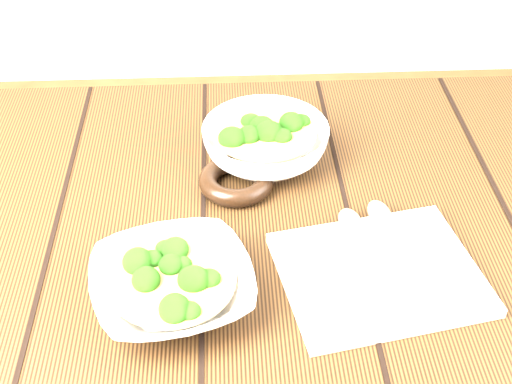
{
  "coord_description": "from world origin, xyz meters",
  "views": [
    {
      "loc": [
        0.02,
        -0.7,
        1.39
      ],
      "look_at": [
        0.05,
        0.03,
        0.8
      ],
      "focal_mm": 50.0,
      "sensor_mm": 36.0,
      "label": 1
    }
  ],
  "objects_px": {
    "table": "(221,297)",
    "trivet": "(236,180)",
    "soup_bowl_back": "(265,142)",
    "soup_bowl_front": "(173,286)",
    "napkin": "(379,274)"
  },
  "relations": [
    {
      "from": "soup_bowl_back",
      "to": "trivet",
      "type": "distance_m",
      "value": 0.08
    },
    {
      "from": "table",
      "to": "soup_bowl_back",
      "type": "distance_m",
      "value": 0.24
    },
    {
      "from": "trivet",
      "to": "soup_bowl_front",
      "type": "bearing_deg",
      "value": -110.8
    },
    {
      "from": "trivet",
      "to": "table",
      "type": "bearing_deg",
      "value": -105.12
    },
    {
      "from": "soup_bowl_front",
      "to": "napkin",
      "type": "xyz_separation_m",
      "value": [
        0.25,
        0.03,
        -0.02
      ]
    },
    {
      "from": "table",
      "to": "soup_bowl_back",
      "type": "xyz_separation_m",
      "value": [
        0.07,
        0.17,
        0.15
      ]
    },
    {
      "from": "soup_bowl_front",
      "to": "napkin",
      "type": "distance_m",
      "value": 0.26
    },
    {
      "from": "trivet",
      "to": "napkin",
      "type": "height_order",
      "value": "trivet"
    },
    {
      "from": "soup_bowl_front",
      "to": "napkin",
      "type": "height_order",
      "value": "soup_bowl_front"
    },
    {
      "from": "trivet",
      "to": "napkin",
      "type": "relative_size",
      "value": 0.45
    },
    {
      "from": "table",
      "to": "napkin",
      "type": "relative_size",
      "value": 5.01
    },
    {
      "from": "trivet",
      "to": "napkin",
      "type": "xyz_separation_m",
      "value": [
        0.17,
        -0.19,
        -0.01
      ]
    },
    {
      "from": "soup_bowl_front",
      "to": "soup_bowl_back",
      "type": "distance_m",
      "value": 0.31
    },
    {
      "from": "soup_bowl_front",
      "to": "napkin",
      "type": "relative_size",
      "value": 0.96
    },
    {
      "from": "table",
      "to": "trivet",
      "type": "height_order",
      "value": "trivet"
    }
  ]
}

